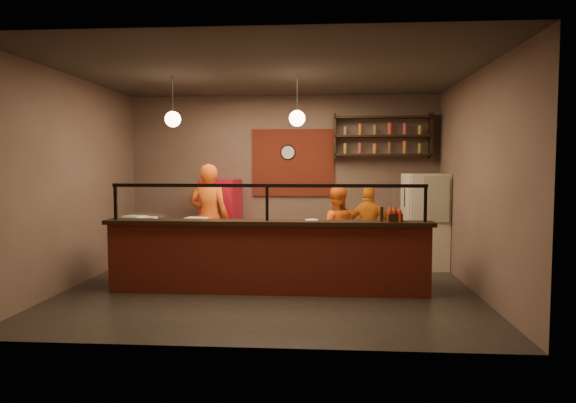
# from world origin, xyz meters

# --- Properties ---
(floor) EXTENTS (6.00, 6.00, 0.00)m
(floor) POSITION_xyz_m (0.00, 0.00, 0.00)
(floor) COLOR black
(floor) RESTS_ON ground
(ceiling) EXTENTS (6.00, 6.00, 0.00)m
(ceiling) POSITION_xyz_m (0.00, 0.00, 3.20)
(ceiling) COLOR #38322B
(ceiling) RESTS_ON wall_back
(wall_back) EXTENTS (6.00, 0.00, 6.00)m
(wall_back) POSITION_xyz_m (0.00, 2.50, 1.60)
(wall_back) COLOR #69564D
(wall_back) RESTS_ON floor
(wall_left) EXTENTS (0.00, 5.00, 5.00)m
(wall_left) POSITION_xyz_m (-3.00, 0.00, 1.60)
(wall_left) COLOR #69564D
(wall_left) RESTS_ON floor
(wall_right) EXTENTS (0.00, 5.00, 5.00)m
(wall_right) POSITION_xyz_m (3.00, 0.00, 1.60)
(wall_right) COLOR #69564D
(wall_right) RESTS_ON floor
(wall_front) EXTENTS (6.00, 0.00, 6.00)m
(wall_front) POSITION_xyz_m (0.00, -2.50, 1.60)
(wall_front) COLOR #69564D
(wall_front) RESTS_ON floor
(brick_patch) EXTENTS (1.60, 0.04, 1.30)m
(brick_patch) POSITION_xyz_m (0.20, 2.47, 1.90)
(brick_patch) COLOR #993221
(brick_patch) RESTS_ON wall_back
(service_counter) EXTENTS (4.60, 0.25, 1.00)m
(service_counter) POSITION_xyz_m (0.00, -0.30, 0.50)
(service_counter) COLOR #993221
(service_counter) RESTS_ON floor
(counter_ledge) EXTENTS (4.70, 0.37, 0.06)m
(counter_ledge) POSITION_xyz_m (0.00, -0.30, 1.03)
(counter_ledge) COLOR black
(counter_ledge) RESTS_ON service_counter
(worktop_cabinet) EXTENTS (4.60, 0.75, 0.85)m
(worktop_cabinet) POSITION_xyz_m (0.00, 0.20, 0.42)
(worktop_cabinet) COLOR gray
(worktop_cabinet) RESTS_ON floor
(worktop) EXTENTS (4.60, 0.75, 0.05)m
(worktop) POSITION_xyz_m (0.00, 0.20, 0.88)
(worktop) COLOR silver
(worktop) RESTS_ON worktop_cabinet
(sneeze_guard) EXTENTS (4.50, 0.05, 0.52)m
(sneeze_guard) POSITION_xyz_m (0.00, -0.30, 1.37)
(sneeze_guard) COLOR white
(sneeze_guard) RESTS_ON counter_ledge
(wall_shelving) EXTENTS (1.84, 0.28, 0.85)m
(wall_shelving) POSITION_xyz_m (1.90, 2.32, 2.40)
(wall_shelving) COLOR black
(wall_shelving) RESTS_ON wall_back
(wall_clock) EXTENTS (0.30, 0.04, 0.30)m
(wall_clock) POSITION_xyz_m (0.10, 2.46, 2.10)
(wall_clock) COLOR black
(wall_clock) RESTS_ON wall_back
(pendant_left) EXTENTS (0.24, 0.24, 0.77)m
(pendant_left) POSITION_xyz_m (-1.50, 0.20, 2.55)
(pendant_left) COLOR black
(pendant_left) RESTS_ON ceiling
(pendant_right) EXTENTS (0.24, 0.24, 0.77)m
(pendant_right) POSITION_xyz_m (0.40, 0.20, 2.55)
(pendant_right) COLOR black
(pendant_right) RESTS_ON ceiling
(cook_left) EXTENTS (0.72, 0.50, 1.88)m
(cook_left) POSITION_xyz_m (-1.18, 1.18, 0.94)
(cook_left) COLOR #E85715
(cook_left) RESTS_ON floor
(cook_mid) EXTENTS (0.75, 0.60, 1.50)m
(cook_mid) POSITION_xyz_m (1.01, 1.01, 0.75)
(cook_mid) COLOR #DE5B14
(cook_mid) RESTS_ON floor
(cook_right) EXTENTS (0.93, 0.52, 1.49)m
(cook_right) POSITION_xyz_m (1.59, 1.41, 0.75)
(cook_right) COLOR orange
(cook_right) RESTS_ON floor
(fridge) EXTENTS (0.78, 0.74, 1.70)m
(fridge) POSITION_xyz_m (2.60, 1.69, 0.85)
(fridge) COLOR beige
(fridge) RESTS_ON floor
(red_cooler) EXTENTS (0.75, 0.70, 1.58)m
(red_cooler) POSITION_xyz_m (-1.17, 2.15, 0.79)
(red_cooler) COLOR #B70C26
(red_cooler) RESTS_ON floor
(pizza_dough) EXTENTS (0.64, 0.64, 0.01)m
(pizza_dough) POSITION_xyz_m (-0.50, 0.19, 0.91)
(pizza_dough) COLOR #F2EECD
(pizza_dough) RESTS_ON worktop
(prep_tub_a) EXTENTS (0.39, 0.35, 0.16)m
(prep_tub_a) POSITION_xyz_m (-2.15, 0.26, 0.98)
(prep_tub_a) COLOR white
(prep_tub_a) RESTS_ON worktop
(prep_tub_b) EXTENTS (0.31, 0.26, 0.15)m
(prep_tub_b) POSITION_xyz_m (-1.94, 0.17, 0.97)
(prep_tub_b) COLOR white
(prep_tub_b) RESTS_ON worktop
(prep_tub_c) EXTENTS (0.35, 0.30, 0.15)m
(prep_tub_c) POSITION_xyz_m (-1.14, 0.14, 0.98)
(prep_tub_c) COLOR silver
(prep_tub_c) RESTS_ON worktop
(rolling_pin) EXTENTS (0.30, 0.19, 0.05)m
(rolling_pin) POSITION_xyz_m (-1.62, 0.13, 0.93)
(rolling_pin) COLOR yellow
(rolling_pin) RESTS_ON worktop
(condiment_caddy) EXTENTS (0.23, 0.19, 0.11)m
(condiment_caddy) POSITION_xyz_m (1.79, -0.29, 1.12)
(condiment_caddy) COLOR black
(condiment_caddy) RESTS_ON counter_ledge
(pepper_mill) EXTENTS (0.05, 0.05, 0.20)m
(pepper_mill) POSITION_xyz_m (1.62, -0.30, 1.16)
(pepper_mill) COLOR black
(pepper_mill) RESTS_ON counter_ledge
(small_plate) EXTENTS (0.23, 0.23, 0.01)m
(small_plate) POSITION_xyz_m (0.63, -0.23, 1.07)
(small_plate) COLOR silver
(small_plate) RESTS_ON counter_ledge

